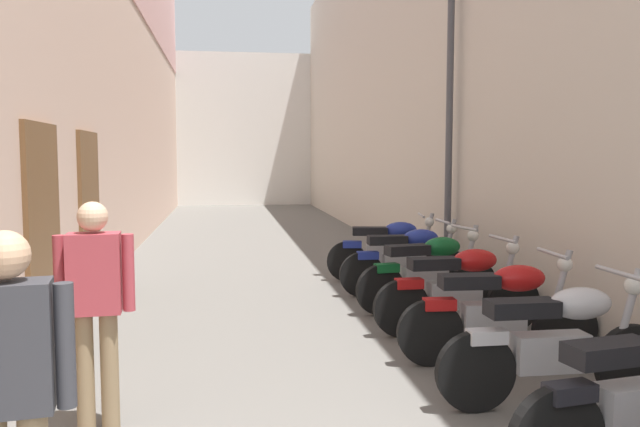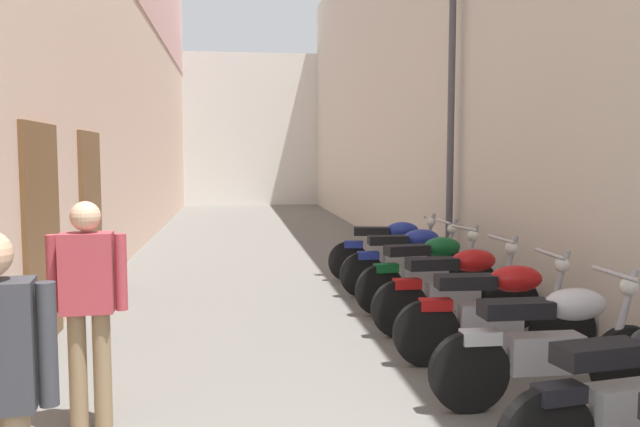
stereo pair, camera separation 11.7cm
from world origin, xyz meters
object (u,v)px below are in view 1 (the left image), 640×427
at_px(motorcycle_seventh, 408,259).
at_px(pedestrian_mid_alley, 95,299).
at_px(pedestrian_by_doorway, 10,389).
at_px(motorcycle_fifth, 459,287).
at_px(motorcycle_eighth, 389,248).
at_px(motorcycle_fourth, 500,309).
at_px(motorcycle_sixth, 429,270).
at_px(street_lamp, 444,97).
at_px(motorcycle_third, 558,341).

bearing_deg(motorcycle_seventh, pedestrian_mid_alley, -130.45).
height_order(pedestrian_by_doorway, pedestrian_mid_alley, same).
xyz_separation_m(motorcycle_fifth, motorcycle_seventh, (0.00, 1.90, 0.00)).
height_order(motorcycle_seventh, motorcycle_eighth, same).
xyz_separation_m(motorcycle_fourth, motorcycle_sixth, (-0.00, 2.02, 0.00)).
distance_m(motorcycle_fifth, street_lamp, 3.49).
bearing_deg(street_lamp, motorcycle_fourth, -101.03).
relative_size(motorcycle_seventh, motorcycle_eighth, 1.01).
height_order(motorcycle_third, pedestrian_by_doorway, pedestrian_by_doorway).
bearing_deg(pedestrian_mid_alley, pedestrian_by_doorway, -90.36).
distance_m(motorcycle_fourth, motorcycle_sixth, 2.02).
bearing_deg(pedestrian_by_doorway, motorcycle_fifth, 47.86).
height_order(motorcycle_eighth, pedestrian_by_doorway, pedestrian_by_doorway).
bearing_deg(street_lamp, motorcycle_fifth, -105.13).
relative_size(motorcycle_sixth, pedestrian_mid_alley, 1.17).
relative_size(motorcycle_fourth, motorcycle_sixth, 1.01).
bearing_deg(motorcycle_eighth, motorcycle_fourth, -90.00).
height_order(motorcycle_fifth, motorcycle_seventh, same).
distance_m(motorcycle_sixth, street_lamp, 2.82).
distance_m(motorcycle_eighth, pedestrian_by_doorway, 7.36).
bearing_deg(pedestrian_mid_alley, motorcycle_eighth, 55.94).
bearing_deg(motorcycle_sixth, street_lamp, 66.01).
relative_size(motorcycle_third, street_lamp, 0.40).
height_order(motorcycle_fourth, motorcycle_sixth, same).
distance_m(pedestrian_mid_alley, street_lamp, 6.33).
height_order(motorcycle_fourth, pedestrian_mid_alley, pedestrian_mid_alley).
xyz_separation_m(pedestrian_mid_alley, street_lamp, (4.00, 4.55, 1.81)).
bearing_deg(pedestrian_by_doorway, motorcycle_sixth, 54.70).
bearing_deg(pedestrian_mid_alley, motorcycle_fourth, 16.31).
xyz_separation_m(motorcycle_sixth, street_lamp, (0.70, 1.57, 2.23)).
relative_size(motorcycle_sixth, pedestrian_by_doorway, 1.17).
bearing_deg(street_lamp, pedestrian_mid_alley, -131.27).
bearing_deg(motorcycle_seventh, motorcycle_eighth, 90.01).
bearing_deg(motorcycle_eighth, street_lamp, -24.73).
distance_m(motorcycle_sixth, motorcycle_seventh, 0.88).
bearing_deg(motorcycle_third, motorcycle_seventh, 90.00).
distance_m(motorcycle_eighth, pedestrian_mid_alley, 5.90).
height_order(motorcycle_fifth, motorcycle_eighth, same).
bearing_deg(pedestrian_by_doorway, motorcycle_third, 26.36).
xyz_separation_m(motorcycle_third, motorcycle_seventh, (-0.00, 3.92, 0.00)).
distance_m(motorcycle_fourth, motorcycle_seventh, 2.90).
bearing_deg(motorcycle_fifth, motorcycle_sixth, 90.01).
bearing_deg(motorcycle_eighth, motorcycle_seventh, -89.99).
xyz_separation_m(motorcycle_fourth, street_lamp, (0.70, 3.59, 2.23)).
distance_m(pedestrian_by_doorway, pedestrian_mid_alley, 1.69).
height_order(motorcycle_seventh, pedestrian_by_doorway, pedestrian_by_doorway).
bearing_deg(motorcycle_sixth, pedestrian_by_doorway, -125.30).
relative_size(motorcycle_seventh, pedestrian_mid_alley, 1.18).
bearing_deg(motorcycle_fourth, motorcycle_eighth, 90.00).
height_order(motorcycle_fourth, motorcycle_eighth, same).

